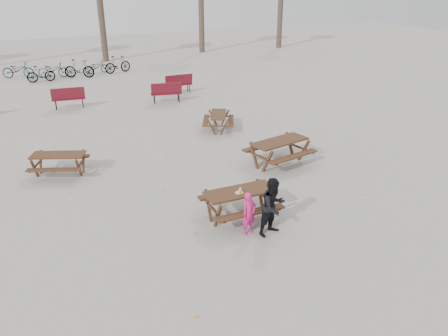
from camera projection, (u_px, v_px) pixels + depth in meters
name	position (u px, v px, depth m)	size (l,w,h in m)	color
ground	(240.00, 217.00, 11.33)	(80.00, 80.00, 0.00)	gray
main_picnic_table	(240.00, 197.00, 11.10)	(1.80, 1.45, 0.78)	#3C2315
food_tray	(239.00, 193.00, 10.88)	(0.18, 0.11, 0.04)	white
bread_roll	(239.00, 191.00, 10.87)	(0.14, 0.06, 0.05)	tan
soda_bottle	(240.00, 191.00, 10.84)	(0.07, 0.07, 0.17)	silver
child	(249.00, 214.00, 10.42)	(0.40, 0.26, 1.09)	#E11C74
adult	(273.00, 207.00, 10.35)	(0.71, 0.55, 1.46)	black
picnic_table_east	(279.00, 152.00, 14.37)	(1.94, 1.56, 0.84)	#3C2315
picnic_table_north	(59.00, 164.00, 13.63)	(1.61, 1.30, 0.69)	#3C2315
picnic_table_far	(218.00, 122.00, 17.69)	(1.53, 1.24, 0.66)	#3C2315
park_bench_row	(101.00, 94.00, 21.04)	(11.37, 2.19, 1.03)	maroon
bicycle_row	(66.00, 69.00, 26.94)	(7.82, 2.70, 1.11)	black
fallen_leaves	(219.00, 177.00, 13.61)	(11.00, 11.00, 0.01)	orange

